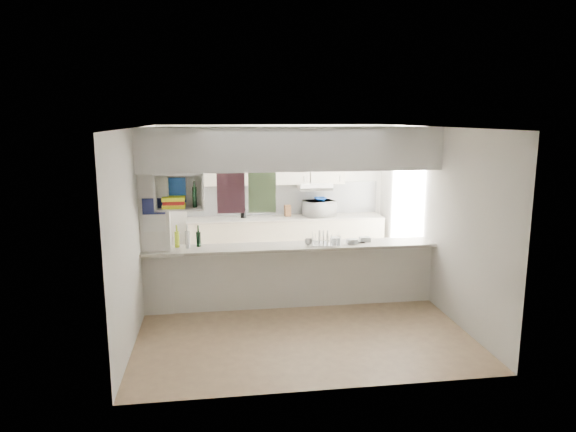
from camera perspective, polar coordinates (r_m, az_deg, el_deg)
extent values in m
plane|color=#8E6E52|center=(7.68, 0.40, -9.93)|extent=(4.80, 4.80, 0.00)
plane|color=white|center=(7.17, 0.43, 9.87)|extent=(4.80, 4.80, 0.00)
plane|color=silver|center=(9.66, -1.68, 2.39)|extent=(4.20, 0.00, 4.20)
plane|color=silver|center=(7.31, -16.09, -0.81)|extent=(0.00, 4.80, 4.80)
plane|color=silver|center=(7.90, 15.67, 0.06)|extent=(0.00, 4.80, 4.80)
cube|color=silver|center=(7.53, 0.41, -6.80)|extent=(4.20, 0.15, 0.88)
cube|color=#AAA495|center=(7.40, 0.41, -3.41)|extent=(4.20, 0.50, 0.04)
cube|color=white|center=(7.19, 0.43, 7.47)|extent=(4.20, 0.50, 0.60)
cube|color=silver|center=(7.29, -14.53, -0.77)|extent=(0.40, 0.18, 2.60)
cube|color=#191E4C|center=(7.15, -14.71, 1.04)|extent=(0.30, 0.01, 0.22)
cube|color=white|center=(7.19, -14.62, -0.76)|extent=(0.30, 0.01, 0.24)
cube|color=black|center=(7.39, -6.37, 2.67)|extent=(0.40, 0.02, 0.62)
cube|color=#1C7A81|center=(7.42, -2.89, 2.75)|extent=(0.40, 0.02, 0.62)
cube|color=white|center=(7.12, -11.90, 0.82)|extent=(0.65, 0.35, 0.02)
cube|color=white|center=(7.05, -12.05, 4.62)|extent=(0.65, 0.35, 0.02)
cube|color=white|center=(7.24, -11.89, 2.89)|extent=(0.65, 0.02, 0.50)
cube|color=white|center=(7.11, -14.49, 2.63)|extent=(0.02, 0.35, 0.50)
cube|color=white|center=(7.07, -9.45, 2.78)|extent=(0.02, 0.35, 0.50)
cube|color=#F4F51B|center=(7.12, -12.56, 1.10)|extent=(0.30, 0.24, 0.05)
cube|color=red|center=(7.11, -12.57, 1.49)|extent=(0.28, 0.22, 0.05)
cube|color=#F4F51B|center=(7.10, -12.59, 1.89)|extent=(0.30, 0.24, 0.05)
cube|color=navy|center=(7.21, -12.31, 2.84)|extent=(0.26, 0.02, 0.34)
cylinder|color=black|center=(7.08, -10.34, 2.08)|extent=(0.06, 0.06, 0.28)
cube|color=beige|center=(9.56, -0.26, -2.89)|extent=(3.60, 0.60, 0.90)
cube|color=#AAA495|center=(9.46, -0.26, -0.22)|extent=(3.60, 0.63, 0.03)
cube|color=silver|center=(9.68, -0.49, 1.94)|extent=(3.60, 0.03, 0.60)
cube|color=beige|center=(9.42, -1.58, 5.73)|extent=(2.62, 0.34, 0.72)
cube|color=white|center=(9.51, 2.98, 3.34)|extent=(0.60, 0.46, 0.12)
cube|color=silver|center=(9.29, 3.25, 2.94)|extent=(0.60, 0.02, 0.05)
imported|color=white|center=(9.53, 3.51, 0.84)|extent=(0.62, 0.51, 0.30)
imported|color=navy|center=(9.50, 3.60, 1.90)|extent=(0.24, 0.24, 0.06)
cube|color=silver|center=(7.45, 4.25, -3.12)|extent=(0.45, 0.36, 0.01)
cylinder|color=white|center=(7.42, 3.48, -2.31)|extent=(0.04, 0.20, 0.20)
cylinder|color=white|center=(7.43, 3.95, -2.31)|extent=(0.04, 0.20, 0.20)
cylinder|color=white|center=(7.43, 4.42, -2.31)|extent=(0.04, 0.20, 0.20)
imported|color=white|center=(7.36, 2.31, -2.87)|extent=(0.15, 0.15, 0.09)
cylinder|color=black|center=(7.36, -13.44, -2.79)|extent=(0.07, 0.07, 0.21)
cylinder|color=black|center=(7.33, -13.49, -1.62)|extent=(0.03, 0.03, 0.10)
cylinder|color=#8CA51B|center=(7.42, -12.23, -2.56)|extent=(0.07, 0.07, 0.23)
cylinder|color=#8CA51B|center=(7.39, -12.28, -1.34)|extent=(0.03, 0.03, 0.10)
cylinder|color=silver|center=(7.33, -11.11, -2.62)|extent=(0.07, 0.07, 0.24)
cylinder|color=silver|center=(7.30, -11.16, -1.33)|extent=(0.03, 0.03, 0.10)
cylinder|color=black|center=(7.41, -9.91, -2.56)|extent=(0.07, 0.07, 0.21)
cylinder|color=black|center=(7.37, -9.95, -1.40)|extent=(0.03, 0.03, 0.10)
cylinder|color=silver|center=(7.58, 5.29, -2.66)|extent=(0.16, 0.16, 0.08)
cube|color=silver|center=(7.54, 7.12, -2.81)|extent=(0.16, 0.11, 0.07)
cube|color=silver|center=(7.69, 8.54, -2.57)|extent=(0.16, 0.11, 0.07)
cube|color=black|center=(7.61, 7.98, -2.93)|extent=(0.14, 0.07, 0.01)
cylinder|color=black|center=(9.42, -4.97, 0.26)|extent=(0.11, 0.11, 0.15)
cube|color=brown|center=(9.52, -0.04, 0.60)|extent=(0.12, 0.11, 0.21)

